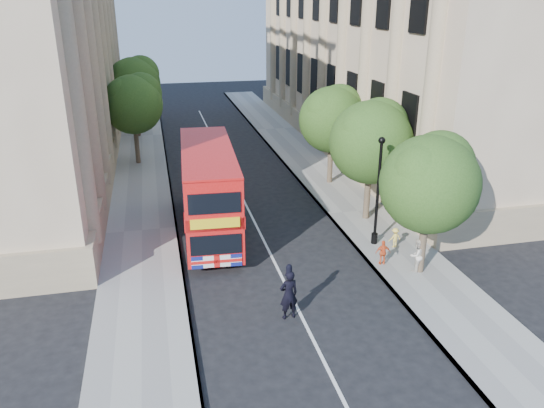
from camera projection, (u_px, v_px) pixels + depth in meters
ground at (309, 331)px, 18.70m from camera, size 120.00×120.00×0.00m
pavement_right at (358, 212)px, 28.95m from camera, size 3.50×80.00×0.12m
pavement_left at (142, 231)px, 26.57m from camera, size 3.50×80.00×0.12m
building_right at (396, 26)px, 40.08m from camera, size 12.00×38.00×18.00m
building_left at (3, 30)px, 34.37m from camera, size 12.00×38.00×18.00m
tree_right_near at (430, 179)px, 21.12m from camera, size 4.00×4.00×6.08m
tree_right_mid at (372, 138)px, 26.49m from camera, size 4.20×4.20×6.37m
tree_right_far at (333, 116)px, 31.99m from camera, size 4.00×4.00×6.15m
tree_left_far at (133, 101)px, 35.86m from camera, size 4.00×4.00×6.30m
tree_left_back at (135, 80)px, 43.03m from camera, size 4.20×4.20×6.65m
lamp_post at (378, 196)px, 24.27m from camera, size 0.32×0.32×5.16m
double_decker_bus at (209, 189)px, 25.71m from camera, size 2.95×9.29×4.23m
box_van at (217, 197)px, 27.59m from camera, size 1.97×4.64×2.64m
police_constable at (289, 295)px, 19.15m from camera, size 0.77×0.57×1.93m
woman_pedestrian at (417, 255)px, 22.33m from camera, size 0.83×0.71×1.47m
child_a at (383, 253)px, 22.95m from camera, size 0.69×0.37×1.12m
child_b at (395, 238)px, 24.58m from camera, size 0.66×0.44×0.95m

